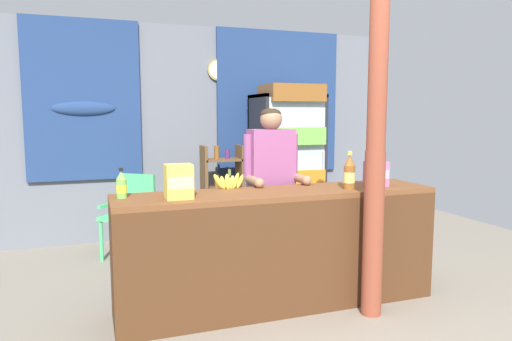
{
  "coord_description": "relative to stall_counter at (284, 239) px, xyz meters",
  "views": [
    {
      "loc": [
        -1.31,
        -2.73,
        1.49
      ],
      "look_at": [
        0.01,
        1.0,
        1.02
      ],
      "focal_mm": 32.82,
      "sensor_mm": 36.0,
      "label": 1
    }
  ],
  "objects": [
    {
      "name": "timber_post",
      "position": [
        0.59,
        -0.29,
        0.62
      ],
      "size": [
        0.17,
        0.15,
        2.46
      ],
      "color": "brown",
      "rests_on": "ground"
    },
    {
      "name": "snack_box_instant_noodle",
      "position": [
        -0.78,
        0.03,
        0.48
      ],
      "size": [
        0.19,
        0.16,
        0.24
      ],
      "color": "#EAD14C",
      "rests_on": "stall_counter"
    },
    {
      "name": "stall_counter",
      "position": [
        0.0,
        0.0,
        0.0
      ],
      "size": [
        2.5,
        0.55,
        0.91
      ],
      "color": "brown",
      "rests_on": "ground"
    },
    {
      "name": "plastic_lawn_chair",
      "position": [
        -0.97,
        1.81,
        -0.06
      ],
      "size": [
        0.62,
        0.62,
        0.86
      ],
      "color": "#4CC675",
      "rests_on": "ground"
    },
    {
      "name": "shopkeeper",
      "position": [
        0.11,
        0.56,
        0.42
      ],
      "size": [
        0.5,
        0.42,
        1.55
      ],
      "color": "#28282D",
      "rests_on": "ground"
    },
    {
      "name": "back_wall_curtained",
      "position": [
        -0.04,
        2.52,
        0.77
      ],
      "size": [
        5.0,
        0.22,
        2.55
      ],
      "color": "slate",
      "rests_on": "ground"
    },
    {
      "name": "soda_bottle_iced_tea",
      "position": [
        0.55,
        -0.01,
        0.48
      ],
      "size": [
        0.09,
        0.09,
        0.3
      ],
      "color": "brown",
      "rests_on": "stall_counter"
    },
    {
      "name": "bottle_shelf_rack",
      "position": [
        0.11,
        2.13,
        0.04
      ],
      "size": [
        0.48,
        0.28,
        1.13
      ],
      "color": "brown",
      "rests_on": "ground"
    },
    {
      "name": "snack_box_wafer",
      "position": [
        0.84,
        0.05,
        0.46
      ],
      "size": [
        0.16,
        0.14,
        0.2
      ],
      "color": "#B76699",
      "rests_on": "stall_counter"
    },
    {
      "name": "soda_bottle_lime_soda",
      "position": [
        -1.16,
        0.19,
        0.45
      ],
      "size": [
        0.07,
        0.07,
        0.21
      ],
      "color": "#75C64C",
      "rests_on": "stall_counter"
    },
    {
      "name": "drink_fridge",
      "position": [
        0.9,
        2.01,
        0.46
      ],
      "size": [
        0.78,
        0.71,
        1.84
      ],
      "color": "#232328",
      "rests_on": "ground"
    },
    {
      "name": "banana_bunch",
      "position": [
        -0.33,
        0.32,
        0.41
      ],
      "size": [
        0.27,
        0.06,
        0.16
      ],
      "color": "#DBCC42",
      "rests_on": "stall_counter"
    },
    {
      "name": "ground_plane",
      "position": [
        -0.04,
        0.72,
        -0.55
      ],
      "size": [
        7.59,
        7.59,
        0.0
      ],
      "primitive_type": "plane",
      "color": "gray"
    }
  ]
}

